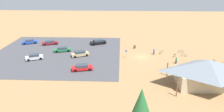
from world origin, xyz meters
TOP-DOWN VIEW (x-y plane):
  - ground at (0.00, 0.00)m, footprint 160.00×160.00m
  - parking_lot_asphalt at (22.64, -1.79)m, footprint 33.98×32.62m
  - bike_pavilion at (-10.85, 15.39)m, footprint 13.27×8.85m
  - trash_bin at (1.36, -7.09)m, footprint 0.60×0.60m
  - lot_sign at (4.01, 1.05)m, footprint 0.56×0.08m
  - pine_midwest at (3.06, 33.08)m, footprint 3.79×3.79m
  - bicycle_blue_near_porch at (-11.09, -3.84)m, footprint 1.72×0.48m
  - bicycle_green_near_sign at (-11.03, -0.91)m, footprint 1.51×0.82m
  - bicycle_white_front_row at (-5.50, -2.76)m, footprint 1.10×1.29m
  - bicycle_orange_lone_west at (-16.51, 7.00)m, footprint 1.71×0.48m
  - bicycle_yellow_edge_south at (-8.56, -0.29)m, footprint 1.11×1.47m
  - bicycle_red_by_bin at (-17.15, 3.54)m, footprint 0.48×1.72m
  - car_blue_inner_stall at (33.62, -10.28)m, footprint 4.77×3.44m
  - car_maroon_front_row at (27.00, -9.69)m, footprint 5.02×3.31m
  - car_silver_mid_lot at (26.94, 3.24)m, footprint 4.56×3.33m
  - car_green_far_end at (21.53, -3.21)m, footprint 4.91×2.93m
  - car_red_end_stall at (13.88, 9.15)m, footprint 4.91×2.94m
  - car_black_near_entry at (12.36, -10.53)m, footprint 5.07×3.74m
  - car_tan_back_corner at (15.96, 0.28)m, footprint 4.89×3.56m
  - visitor_by_pavilion at (-7.91, 4.25)m, footprint 0.40×0.38m
  - visitor_crossing_yard at (-13.46, 5.74)m, footprint 0.36×0.36m
  - visitor_at_bikes at (-3.45, -1.96)m, footprint 0.36×0.36m

SIDE VIEW (x-z plane):
  - ground at x=0.00m, z-range 0.00..0.00m
  - parking_lot_asphalt at x=22.64m, z-range 0.00..0.05m
  - bicycle_green_near_sign at x=-11.03m, z-range -0.02..0.71m
  - bicycle_blue_near_porch at x=-11.09m, z-range -0.03..0.73m
  - bicycle_white_front_row at x=-5.50m, z-range -0.05..0.76m
  - bicycle_orange_lone_west at x=-16.51m, z-range -0.05..0.81m
  - bicycle_yellow_edge_south at x=-8.56m, z-range -0.03..0.82m
  - bicycle_red_by_bin at x=-17.15m, z-range -0.02..0.81m
  - trash_bin at x=1.36m, z-range 0.00..0.90m
  - car_maroon_front_row at x=27.00m, z-range 0.06..1.31m
  - car_green_far_end at x=21.53m, z-range 0.05..1.35m
  - car_blue_inner_stall at x=33.62m, z-range 0.05..1.37m
  - car_red_end_stall at x=13.88m, z-range 0.05..1.37m
  - car_tan_back_corner at x=15.96m, z-range 0.04..1.48m
  - car_silver_mid_lot at x=26.94m, z-range 0.04..1.49m
  - car_black_near_entry at x=12.36m, z-range 0.04..1.53m
  - visitor_at_bikes at x=-3.45m, z-range 0.04..1.71m
  - visitor_crossing_yard at x=-13.46m, z-range 0.04..1.73m
  - visitor_by_pavilion at x=-7.91m, z-range 0.04..1.75m
  - lot_sign at x=4.01m, z-range 0.31..2.51m
  - bike_pavilion at x=-10.85m, z-range 0.36..5.65m
  - pine_midwest at x=3.06m, z-range 1.43..10.13m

